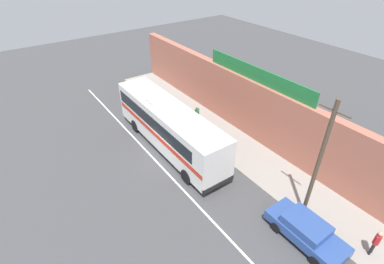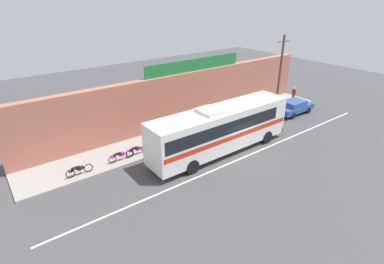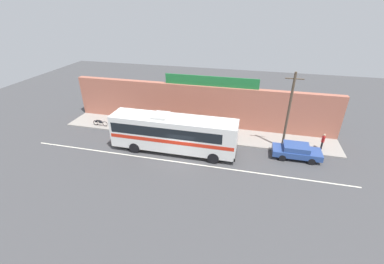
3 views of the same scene
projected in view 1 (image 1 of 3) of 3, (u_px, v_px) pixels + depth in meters
name	position (u px, v px, depth m)	size (l,w,h in m)	color
ground_plane	(166.00, 158.00, 21.66)	(70.00, 70.00, 0.00)	#444447
sidewalk_slab	(220.00, 135.00, 24.11)	(30.00, 3.60, 0.14)	gray
storefront_facade	(241.00, 103.00, 23.85)	(30.00, 0.70, 4.80)	#B26651
storefront_billboard	(257.00, 74.00, 21.34)	(10.28, 0.12, 1.10)	#1E7538
road_center_stripe	(157.00, 162.00, 21.27)	(30.00, 0.14, 0.01)	silver
intercity_bus	(168.00, 124.00, 21.78)	(12.00, 2.65, 3.78)	white
parked_car	(306.00, 230.00, 15.46)	(4.34, 1.91, 1.37)	#2D4C93
utility_pole	(319.00, 162.00, 15.04)	(1.60, 0.22, 7.56)	brown
motorcycle_purple	(160.00, 97.00, 28.72)	(1.96, 0.56, 0.94)	black
motorcycle_blue	(145.00, 87.00, 30.74)	(1.82, 0.56, 0.94)	black
motorcycle_green	(168.00, 103.00, 27.81)	(1.87, 0.56, 0.94)	black
pedestrian_far_right	(197.00, 114.00, 24.94)	(0.30, 0.48, 1.70)	brown
pedestrian_by_curb	(376.00, 241.00, 14.45)	(0.30, 0.48, 1.69)	black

